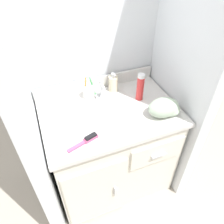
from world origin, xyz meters
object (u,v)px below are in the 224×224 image
hairbrush (87,140)px  hand_towel (165,108)px  soap_dispenser (113,83)px  toothbrush_cup (89,91)px  shaving_cream_can (140,87)px

hairbrush → hand_towel: 0.52m
soap_dispenser → hairbrush: bearing=-128.3°
hairbrush → hand_towel: size_ratio=0.92×
hairbrush → hand_towel: hand_towel is taller
toothbrush_cup → hand_towel: bearing=-41.3°
toothbrush_cup → hand_towel: toothbrush_cup is taller
hairbrush → soap_dispenser: bearing=34.1°
soap_dispenser → toothbrush_cup: bearing=-174.5°
soap_dispenser → hairbrush: size_ratio=0.77×
toothbrush_cup → shaving_cream_can: bearing=-23.8°
toothbrush_cup → soap_dispenser: 0.19m
toothbrush_cup → hairbrush: size_ratio=0.92×
hairbrush → shaving_cream_can: bearing=10.9°
shaving_cream_can → hairbrush: size_ratio=1.01×
soap_dispenser → shaving_cream_can: size_ratio=0.76×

